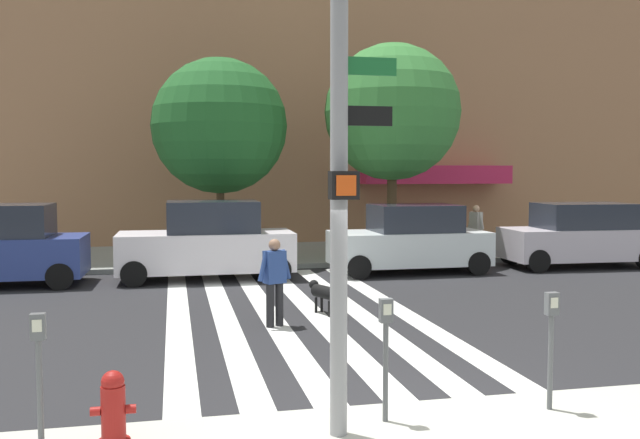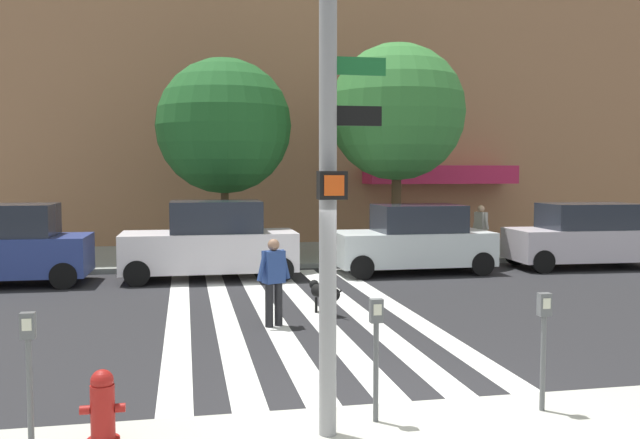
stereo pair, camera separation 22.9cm
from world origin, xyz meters
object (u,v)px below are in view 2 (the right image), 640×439
object	(u,v)px
street_tree_middle	(397,112)
parked_car_behind_first	(211,242)
parking_meter_curbside	(376,342)
street_tree_nearest	(224,126)
parked_car_third_in_line	(414,240)
parked_car_fourth_in_line	(585,236)
pedestrian_dog_walker	(274,277)
fire_hydrant	(103,408)
parking_meter_third_along	(29,361)
dog_on_leash	(324,292)
parking_meter_second_along	(544,335)
traffic_light_pole	(330,108)
pedestrian_bystander	(481,227)

from	to	relation	value
street_tree_middle	parked_car_behind_first	bearing A→B (deg)	-156.40
parking_meter_curbside	street_tree_nearest	bearing A→B (deg)	93.25
parked_car_third_in_line	parking_meter_curbside	bearing A→B (deg)	-110.99
parked_car_fourth_in_line	pedestrian_dog_walker	size ratio (longest dim) A/B	2.72
fire_hydrant	parked_car_behind_first	size ratio (longest dim) A/B	0.17
parking_meter_third_along	dog_on_leash	distance (m)	7.65
parked_car_fourth_in_line	street_tree_nearest	bearing A→B (deg)	164.41
parked_car_behind_first	pedestrian_dog_walker	xyz separation A→B (m)	(0.92, -5.90, -0.06)
parking_meter_curbside	parking_meter_second_along	size ratio (longest dim) A/B	1.00
traffic_light_pole	parked_car_third_in_line	xyz separation A→B (m)	(4.92, 11.60, -2.59)
parking_meter_curbside	parked_car_third_in_line	distance (m)	12.10
parked_car_behind_first	pedestrian_bystander	world-z (taller)	parked_car_behind_first
parking_meter_second_along	pedestrian_dog_walker	bearing A→B (deg)	113.72
parking_meter_third_along	parked_car_fourth_in_line	distance (m)	17.43
parked_car_fourth_in_line	pedestrian_bystander	xyz separation A→B (m)	(-2.40, 2.05, 0.13)
traffic_light_pole	street_tree_nearest	size ratio (longest dim) A/B	0.94
street_tree_middle	pedestrian_bystander	distance (m)	4.57
pedestrian_dog_walker	fire_hydrant	bearing A→B (deg)	-113.98
parking_meter_third_along	pedestrian_bystander	bearing A→B (deg)	50.94
parking_meter_curbside	parked_car_fourth_in_line	distance (m)	14.89
pedestrian_bystander	parking_meter_second_along	bearing A→B (deg)	-111.75
parking_meter_second_along	street_tree_nearest	size ratio (longest dim) A/B	0.22
parking_meter_curbside	dog_on_leash	world-z (taller)	parking_meter_curbside
fire_hydrant	street_tree_middle	bearing A→B (deg)	61.79
street_tree_nearest	dog_on_leash	world-z (taller)	street_tree_nearest
traffic_light_pole	parked_car_behind_first	xyz separation A→B (m)	(-0.76, 11.60, -2.54)
parked_car_fourth_in_line	pedestrian_dog_walker	bearing A→B (deg)	-149.79
fire_hydrant	pedestrian_dog_walker	distance (m)	6.00
parked_car_third_in_line	parked_car_fourth_in_line	bearing A→B (deg)	-0.02
traffic_light_pole	street_tree_nearest	xyz separation A→B (m)	(-0.22, 14.53, 0.74)
parking_meter_third_along	street_tree_nearest	size ratio (longest dim) A/B	0.22
parking_meter_third_along	pedestrian_bystander	distance (m)	17.22
parking_meter_third_along	street_tree_nearest	bearing A→B (deg)	79.13
parked_car_behind_first	pedestrian_dog_walker	size ratio (longest dim) A/B	2.82
parking_meter_second_along	parking_meter_third_along	xyz separation A→B (m)	(-5.51, 0.02, 0.00)
parked_car_fourth_in_line	pedestrian_dog_walker	world-z (taller)	parked_car_fourth_in_line
parking_meter_curbside	fire_hydrant	bearing A→B (deg)	-178.66
street_tree_middle	dog_on_leash	distance (m)	9.59
parked_car_third_in_line	parked_car_behind_first	bearing A→B (deg)	-179.99
street_tree_middle	parking_meter_curbside	bearing A→B (deg)	-108.45
parked_car_third_in_line	pedestrian_bystander	size ratio (longest dim) A/B	2.68
traffic_light_pole	parked_car_fourth_in_line	size ratio (longest dim) A/B	1.30
parking_meter_second_along	dog_on_leash	world-z (taller)	parking_meter_second_along
pedestrian_dog_walker	dog_on_leash	xyz separation A→B (m)	(1.13, 0.90, -0.48)
parking_meter_curbside	street_tree_middle	distance (m)	15.13
parking_meter_third_along	pedestrian_dog_walker	distance (m)	6.26
fire_hydrant	parked_car_third_in_line	bearing A→B (deg)	57.68
parking_meter_second_along	dog_on_leash	size ratio (longest dim) A/B	1.33
parked_car_fourth_in_line	dog_on_leash	size ratio (longest dim) A/B	4.36
parked_car_behind_first	pedestrian_bystander	size ratio (longest dim) A/B	2.82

